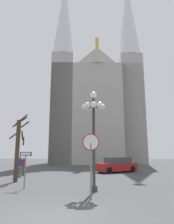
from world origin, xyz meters
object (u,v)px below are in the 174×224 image
(one_way_arrow_sign, at_px, (25,165))
(stop_sign, at_px, (91,152))
(cathedral, at_px, (96,102))
(pedestrian_standing, at_px, (24,164))
(street_lamp, at_px, (94,119))
(pedestrian_walking, at_px, (20,164))
(parked_car_near_red, at_px, (116,165))
(bare_tree, at_px, (18,147))

(one_way_arrow_sign, bearing_deg, stop_sign, -30.47)
(stop_sign, bearing_deg, cathedral, 89.78)
(stop_sign, xyz_separation_m, pedestrian_standing, (-6.27, 8.83, -1.06))
(street_lamp, bearing_deg, pedestrian_walking, 136.90)
(stop_sign, relative_size, street_lamp, 0.53)
(stop_sign, bearing_deg, street_lamp, 86.50)
(street_lamp, relative_size, parked_car_near_red, 1.18)
(one_way_arrow_sign, xyz_separation_m, pedestrian_walking, (-2.28, 5.22, -0.24))
(pedestrian_standing, bearing_deg, street_lamp, -48.37)
(cathedral, distance_m, one_way_arrow_sign, 28.62)
(one_way_arrow_sign, distance_m, street_lamp, 4.71)
(cathedral, xyz_separation_m, pedestrian_standing, (-6.38, -19.88, -10.55))
(street_lamp, height_order, pedestrian_walking, street_lamp)
(one_way_arrow_sign, height_order, pedestrian_standing, one_way_arrow_sign)
(stop_sign, relative_size, pedestrian_walking, 1.65)
(cathedral, height_order, bare_tree, cathedral)
(cathedral, distance_m, bare_tree, 26.00)
(one_way_arrow_sign, bearing_deg, pedestrian_standing, 110.33)
(cathedral, relative_size, one_way_arrow_sign, 17.88)
(one_way_arrow_sign, height_order, pedestrian_walking, one_way_arrow_sign)
(cathedral, height_order, pedestrian_walking, cathedral)
(stop_sign, height_order, bare_tree, bare_tree)
(pedestrian_standing, bearing_deg, parked_car_near_red, 22.74)
(street_lamp, height_order, bare_tree, street_lamp)
(stop_sign, bearing_deg, bare_tree, 137.30)
(stop_sign, height_order, parked_car_near_red, stop_sign)
(parked_car_near_red, bearing_deg, stop_sign, -100.20)
(cathedral, relative_size, street_lamp, 6.72)
(cathedral, bearing_deg, pedestrian_walking, -106.34)
(bare_tree, bearing_deg, parked_car_near_red, 44.13)
(bare_tree, xyz_separation_m, pedestrian_standing, (-0.87, 3.84, -1.44))
(stop_sign, distance_m, pedestrian_standing, 10.88)
(one_way_arrow_sign, xyz_separation_m, street_lamp, (3.94, -0.60, 2.51))
(street_lamp, distance_m, bare_tree, 6.59)
(one_way_arrow_sign, relative_size, parked_car_near_red, 0.44)
(cathedral, distance_m, parked_car_near_red, 19.68)
(parked_car_near_red, distance_m, pedestrian_standing, 9.22)
(pedestrian_standing, bearing_deg, one_way_arrow_sign, -69.67)
(bare_tree, bearing_deg, stop_sign, -42.70)
(cathedral, relative_size, stop_sign, 12.65)
(street_lamp, bearing_deg, one_way_arrow_sign, 171.40)
(street_lamp, relative_size, pedestrian_walking, 3.10)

